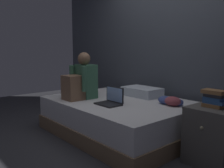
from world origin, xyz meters
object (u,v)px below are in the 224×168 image
object	(u,v)px
bed	(120,117)
laptop	(111,100)
pillow	(142,92)
book_stack	(214,98)
nightstand	(212,136)
person_sitting	(81,81)
clothes_pile	(171,101)

from	to	relation	value
bed	laptop	bearing A→B (deg)	-66.45
bed	laptop	world-z (taller)	laptop
pillow	book_stack	xyz separation A→B (m)	(1.30, -0.36, 0.15)
bed	book_stack	xyz separation A→B (m)	(1.29, 0.09, 0.45)
nightstand	person_sitting	bearing A→B (deg)	-166.11
clothes_pile	book_stack	bearing A→B (deg)	-15.96
laptop	nightstand	bearing A→B (deg)	16.59
person_sitting	clothes_pile	bearing A→B (deg)	30.00
bed	book_stack	size ratio (longest dim) A/B	8.49
bed	clothes_pile	bearing A→B (deg)	23.43
bed	nightstand	world-z (taller)	nightstand
bed	nightstand	distance (m)	1.30
bed	clothes_pile	size ratio (longest dim) A/B	6.08
nightstand	laptop	bearing A→B (deg)	-163.41
bed	clothes_pile	xyz separation A→B (m)	(0.64, 0.28, 0.29)
person_sitting	clothes_pile	distance (m)	1.27
bed	person_sitting	size ratio (longest dim) A/B	3.05
bed	laptop	size ratio (longest dim) A/B	6.25
nightstand	pillow	size ratio (longest dim) A/B	1.06
clothes_pile	laptop	bearing A→B (deg)	-133.78
laptop	clothes_pile	bearing A→B (deg)	46.22
laptop	clothes_pile	xyz separation A→B (m)	(0.53, 0.55, -0.00)
person_sitting	laptop	size ratio (longest dim) A/B	2.05
bed	person_sitting	xyz separation A→B (m)	(-0.44, -0.35, 0.49)
book_stack	laptop	bearing A→B (deg)	-162.72
nightstand	book_stack	world-z (taller)	book_stack
person_sitting	laptop	world-z (taller)	person_sitting
nightstand	clothes_pile	size ratio (longest dim) A/B	1.81
book_stack	clothes_pile	world-z (taller)	book_stack
nightstand	book_stack	size ratio (longest dim) A/B	2.52
laptop	bed	bearing A→B (deg)	113.55
laptop	book_stack	world-z (taller)	book_stack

